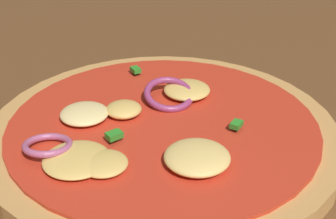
% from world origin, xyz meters
% --- Properties ---
extents(dining_table, '(1.43, 1.07, 0.04)m').
position_xyz_m(dining_table, '(0.00, 0.00, 0.02)').
color(dining_table, brown).
rests_on(dining_table, ground).
extents(pizza, '(0.29, 0.29, 0.03)m').
position_xyz_m(pizza, '(-0.03, 0.01, 0.05)').
color(pizza, tan).
rests_on(pizza, dining_table).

